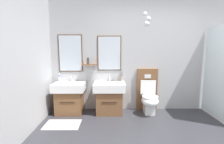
{
  "coord_description": "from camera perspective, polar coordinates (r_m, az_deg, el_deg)",
  "views": [
    {
      "loc": [
        -0.92,
        -2.1,
        1.49
      ],
      "look_at": [
        -0.9,
        1.39,
        0.97
      ],
      "focal_mm": 26.19,
      "sensor_mm": 36.0,
      "label": 1
    }
  ],
  "objects": [
    {
      "name": "bath_mat",
      "position": [
        3.47,
        -16.89,
        -17.15
      ],
      "size": [
        0.68,
        0.44,
        0.01
      ],
      "primitive_type": "cube",
      "color": "#9E9993",
      "rests_on": "ground"
    },
    {
      "name": "soap_dispenser",
      "position": [
        3.88,
        3.23,
        -2.04
      ],
      "size": [
        0.06,
        0.06,
        0.19
      ],
      "color": "gray",
      "rests_on": "vanity_sink_right"
    },
    {
      "name": "vanity_sink_right",
      "position": [
        3.78,
        -0.93,
        -8.61
      ],
      "size": [
        0.7,
        0.53,
        0.7
      ],
      "color": "brown",
      "rests_on": "ground"
    },
    {
      "name": "tap_on_right_sink",
      "position": [
        3.88,
        -0.91,
        -2.18
      ],
      "size": [
        0.03,
        0.13,
        0.11
      ],
      "color": "silver",
      "rests_on": "vanity_sink_right"
    },
    {
      "name": "wall_back",
      "position": [
        4.0,
        12.71,
        5.68
      ],
      "size": [
        4.89,
        0.63,
        2.61
      ],
      "color": "#A8A8AA",
      "rests_on": "ground"
    },
    {
      "name": "toilet",
      "position": [
        3.9,
        12.58,
        -8.29
      ],
      "size": [
        0.48,
        0.62,
        1.0
      ],
      "color": "brown",
      "rests_on": "ground"
    },
    {
      "name": "vanity_sink_left",
      "position": [
        3.9,
        -14.54,
        -8.37
      ],
      "size": [
        0.7,
        0.53,
        0.7
      ],
      "color": "brown",
      "rests_on": "ground"
    },
    {
      "name": "toothbrush_cup",
      "position": [
        4.06,
        -17.81,
        -2.36
      ],
      "size": [
        0.07,
        0.07,
        0.19
      ],
      "color": "silver",
      "rests_on": "vanity_sink_left"
    },
    {
      "name": "tap_on_left_sink",
      "position": [
        3.99,
        -14.06,
        -2.13
      ],
      "size": [
        0.03,
        0.13,
        0.11
      ],
      "color": "silver",
      "rests_on": "vanity_sink_left"
    }
  ]
}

